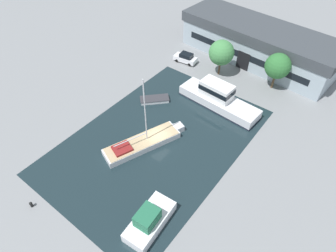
{
  "coord_description": "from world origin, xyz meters",
  "views": [
    {
      "loc": [
        18.11,
        -21.06,
        29.98
      ],
      "look_at": [
        0.0,
        2.27,
        1.0
      ],
      "focal_mm": 32.0,
      "sensor_mm": 36.0,
      "label": 1
    }
  ],
  "objects": [
    {
      "name": "small_dinghy",
      "position": [
        -5.73,
        6.23,
        0.29
      ],
      "size": [
        4.38,
        4.46,
        0.56
      ],
      "rotation": [
        0.0,
        0.0,
        5.52
      ],
      "color": "white",
      "rests_on": "water_canal"
    },
    {
      "name": "quay_tree_by_water",
      "position": [
        7.27,
        20.73,
        4.11
      ],
      "size": [
        4.02,
        4.02,
        6.13
      ],
      "color": "brown",
      "rests_on": "ground"
    },
    {
      "name": "cabin_boat",
      "position": [
        7.12,
        -10.09,
        1.01
      ],
      "size": [
        3.29,
        6.44,
        2.83
      ],
      "rotation": [
        0.0,
        0.0,
        0.09
      ],
      "color": "white",
      "rests_on": "water_canal"
    },
    {
      "name": "motor_cruiser",
      "position": [
        2.53,
        11.34,
        1.39
      ],
      "size": [
        13.08,
        4.37,
        3.87
      ],
      "rotation": [
        0.0,
        0.0,
        1.51
      ],
      "color": "silver",
      "rests_on": "water_canal"
    },
    {
      "name": "quay_tree_near_building",
      "position": [
        -1.62,
        18.68,
        4.18
      ],
      "size": [
        4.18,
        4.18,
        6.29
      ],
      "color": "brown",
      "rests_on": "ground"
    },
    {
      "name": "warehouse_building",
      "position": [
        1.12,
        27.01,
        3.25
      ],
      "size": [
        28.88,
        11.41,
        6.42
      ],
      "rotation": [
        0.0,
        0.0,
        -0.08
      ],
      "color": "#99A8B2",
      "rests_on": "ground"
    },
    {
      "name": "mooring_bollard",
      "position": [
        -4.79,
        -16.48,
        0.4
      ],
      "size": [
        0.34,
        0.34,
        0.76
      ],
      "color": "black",
      "rests_on": "ground"
    },
    {
      "name": "parked_car",
      "position": [
        -8.39,
        18.26,
        0.87
      ],
      "size": [
        4.35,
        2.24,
        1.75
      ],
      "rotation": [
        0.0,
        0.0,
        1.68
      ],
      "color": "silver",
      "rests_on": "ground"
    },
    {
      "name": "sailboat_moored",
      "position": [
        -0.98,
        -1.91,
        0.57
      ],
      "size": [
        6.3,
        11.54,
        10.56
      ],
      "rotation": [
        0.0,
        0.0,
        -0.36
      ],
      "color": "silver",
      "rests_on": "water_canal"
    },
    {
      "name": "water_canal",
      "position": [
        0.0,
        0.0,
        0.0
      ],
      "size": [
        20.17,
        30.24,
        0.01
      ],
      "primitive_type": "cube",
      "color": "#19282D",
      "rests_on": "ground"
    },
    {
      "name": "ground_plane",
      "position": [
        0.0,
        0.0,
        0.0
      ],
      "size": [
        440.0,
        440.0,
        0.0
      ],
      "primitive_type": "plane",
      "color": "gray"
    }
  ]
}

